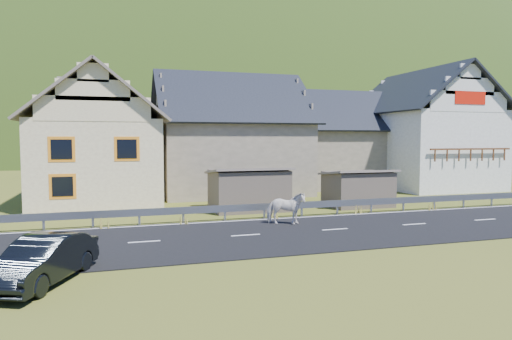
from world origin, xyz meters
name	(u,v)px	position (x,y,z in m)	size (l,w,h in m)	color
ground	(335,230)	(0.00, 0.00, 0.00)	(160.00, 160.00, 0.00)	#475118
road	(335,230)	(0.00, 0.00, 0.02)	(60.00, 7.00, 0.04)	black
lane_markings	(335,229)	(0.00, 0.00, 0.04)	(60.00, 6.60, 0.01)	silver
guardrail	(302,205)	(0.00, 3.68, 0.56)	(28.10, 0.09, 0.75)	#93969B
shed_left	(248,190)	(-2.00, 6.50, 1.10)	(4.30, 3.30, 2.40)	#66584B
shed_right	(358,189)	(4.50, 6.00, 1.00)	(3.80, 2.90, 2.20)	#66584B
house_cream	(98,132)	(-10.00, 12.00, 4.36)	(7.80, 9.80, 8.30)	#FFF1BC
house_stone_a	(229,129)	(-1.00, 15.00, 4.63)	(10.80, 9.80, 8.90)	gray
house_stone_b	(340,135)	(9.00, 17.00, 4.24)	(9.80, 8.80, 8.10)	gray
house_white	(424,125)	(15.00, 14.00, 5.06)	(8.80, 10.80, 9.70)	white
mountain	(151,194)	(5.00, 180.00, -20.00)	(440.00, 280.00, 260.00)	#1C370F
horse	(286,208)	(-1.61, 1.72, 0.79)	(1.77, 0.80, 1.49)	white
car	(43,260)	(-10.93, -4.12, 0.64)	(1.36, 3.91, 1.29)	black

